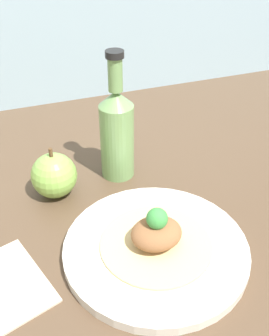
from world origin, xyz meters
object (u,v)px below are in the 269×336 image
at_px(apple, 54,175).
at_px(plate, 156,248).
at_px(plated_food, 156,235).
at_px(cider_bottle, 117,131).

bearing_deg(apple, plate, -59.73).
distance_m(plated_food, cider_bottle, 0.24).
relative_size(plated_food, cider_bottle, 0.70).
distance_m(plated_food, apple, 0.24).
height_order(cider_bottle, apple, cider_bottle).
xyz_separation_m(cider_bottle, apple, (-0.13, -0.02, -0.06)).
relative_size(plate, apple, 2.88).
relative_size(plated_food, apple, 1.74).
xyz_separation_m(plate, apple, (-0.12, 0.21, 0.03)).
distance_m(plate, plated_food, 0.03).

